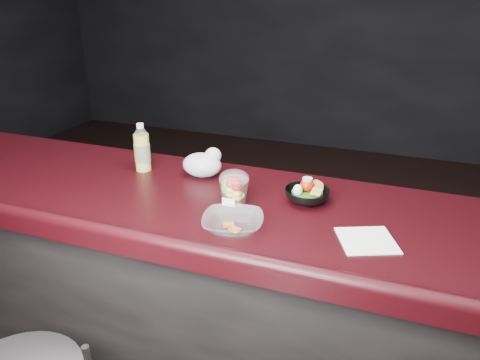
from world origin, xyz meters
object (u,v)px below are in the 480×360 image
object	(u,v)px
lemonade_bottle	(142,151)
fruit_cup	(234,190)
green_apple	(233,187)
takeout_bowl	(233,223)
snack_bowl	(307,194)

from	to	relation	value
lemonade_bottle	fruit_cup	distance (m)	0.52
lemonade_bottle	green_apple	size ratio (longest dim) A/B	2.27
green_apple	takeout_bowl	world-z (taller)	green_apple
lemonade_bottle	takeout_bowl	size ratio (longest dim) A/B	0.84
lemonade_bottle	snack_bowl	xyz separation A→B (m)	(0.69, -0.06, -0.05)
fruit_cup	snack_bowl	bearing A→B (deg)	34.41
green_apple	snack_bowl	distance (m)	0.26
fruit_cup	snack_bowl	distance (m)	0.26
snack_bowl	takeout_bowl	world-z (taller)	snack_bowl
lemonade_bottle	green_apple	bearing A→B (deg)	-14.78
fruit_cup	snack_bowl	world-z (taller)	fruit_cup
green_apple	snack_bowl	bearing A→B (deg)	12.65
snack_bowl	takeout_bowl	xyz separation A→B (m)	(-0.17, -0.28, -0.01)
fruit_cup	snack_bowl	size ratio (longest dim) A/B	0.83
fruit_cup	takeout_bowl	xyz separation A→B (m)	(0.05, -0.13, -0.05)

